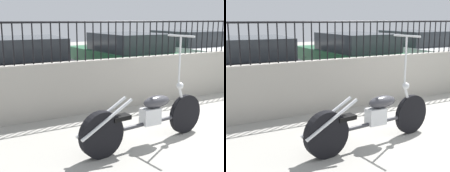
{
  "view_description": "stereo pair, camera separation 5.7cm",
  "coord_description": "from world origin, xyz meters",
  "views": [
    {
      "loc": [
        -4.79,
        -2.99,
        1.8
      ],
      "look_at": [
        -2.33,
        1.47,
        0.7
      ],
      "focal_mm": 50.0,
      "sensor_mm": 36.0,
      "label": 1
    },
    {
      "loc": [
        -4.74,
        -3.02,
        1.8
      ],
      "look_at": [
        -2.33,
        1.47,
        0.7
      ],
      "focal_mm": 50.0,
      "sensor_mm": 36.0,
      "label": 2
    }
  ],
  "objects": [
    {
      "name": "low_wall",
      "position": [
        0.0,
        2.4,
        0.51
      ],
      "size": [
        9.23,
        0.18,
        1.02
      ],
      "color": "#9E998E",
      "rests_on": "ground_plane"
    },
    {
      "name": "car_white",
      "position": [
        2.68,
        5.46,
        0.7
      ],
      "size": [
        1.81,
        4.29,
        1.39
      ],
      "rotation": [
        0.0,
        0.0,
        1.55
      ],
      "color": "black",
      "rests_on": "ground_plane"
    },
    {
      "name": "fence_railing",
      "position": [
        -0.0,
        2.4,
        1.51
      ],
      "size": [
        9.23,
        0.04,
        0.74
      ],
      "color": "black",
      "rests_on": "low_wall"
    },
    {
      "name": "car_green",
      "position": [
        -0.01,
        4.88,
        0.7
      ],
      "size": [
        1.91,
        4.57,
        1.39
      ],
      "rotation": [
        0.0,
        0.0,
        1.59
      ],
      "color": "black",
      "rests_on": "ground_plane"
    },
    {
      "name": "motorcycle_dark_grey",
      "position": [
        -2.36,
        0.53,
        0.39
      ],
      "size": [
        2.26,
        0.54,
        1.57
      ],
      "rotation": [
        0.0,
        0.0,
        0.11
      ],
      "color": "black",
      "rests_on": "ground_plane"
    },
    {
      "name": "car_black",
      "position": [
        -2.89,
        5.05,
        0.68
      ],
      "size": [
        2.22,
        4.44,
        1.35
      ],
      "rotation": [
        0.0,
        0.0,
        1.49
      ],
      "color": "black",
      "rests_on": "ground_plane"
    }
  ]
}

